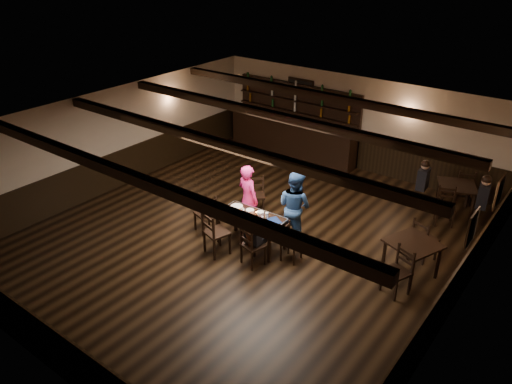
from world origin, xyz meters
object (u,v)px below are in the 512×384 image
Objects in this scene: chair_near_right at (250,243)px; bar_counter at (293,132)px; man_blue at (295,206)px; cake at (237,208)px; chair_near_left at (213,230)px; dining_table at (251,219)px; woman_pink at (248,199)px.

bar_counter is (-2.62, 5.58, 0.20)m from chair_near_right.
cake is (-1.00, -0.78, -0.04)m from man_blue.
chair_near_right is at bearing 9.79° from chair_near_left.
man_blue reaches higher than chair_near_left.
dining_table is 4.40× the size of cake.
man_blue is 5.03m from bar_counter.
chair_near_left is (-0.44, -0.75, -0.07)m from dining_table.
woman_pink is (-0.47, 0.49, 0.15)m from dining_table.
woman_pink reaches higher than cake.
dining_table is at bearing 59.65° from chair_near_left.
man_blue is at bearing 53.22° from dining_table.
chair_near_right is 1.07m from cake.
man_blue is at bearing 56.24° from chair_near_left.
chair_near_left is 0.23× the size of bar_counter.
chair_near_right is at bearing -54.52° from dining_table.
woman_pink is at bearing 129.57° from chair_near_right.
bar_counter is at bearing -54.78° from woman_pink.
cake is at bearing -70.27° from bar_counter.
woman_pink reaches higher than chair_near_left.
chair_near_right is 0.20× the size of bar_counter.
bar_counter reaches higher than man_blue.
woman_pink is 0.98× the size of man_blue.
woman_pink is at bearing 23.32° from man_blue.
bar_counter is (-2.78, 4.19, -0.11)m from man_blue.
chair_near_left reaches higher than chair_near_right.
cake is at bearing 178.72° from dining_table.
chair_near_right is at bearing -36.05° from cake.
bar_counter is (-1.78, 4.97, -0.07)m from cake.
bar_counter reaches higher than cake.
cake is (0.06, -0.48, -0.02)m from woman_pink.
man_blue reaches higher than chair_near_right.
woman_pink reaches higher than dining_table.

